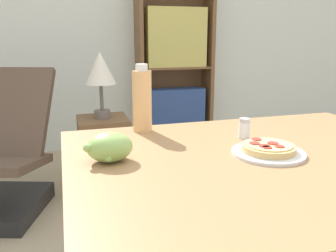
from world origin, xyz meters
The scene contains 10 objects.
wall_back centered at (0.00, 2.62, 1.30)m, with size 8.00×0.05×2.60m.
dining_table centered at (-0.08, 0.05, 0.64)m, with size 1.22×0.94×0.73m.
pizza_on_plate centered at (-0.07, 0.06, 0.74)m, with size 0.22×0.22×0.04m.
grape_bunch centered at (-0.55, 0.14, 0.77)m, with size 0.14×0.11×0.09m.
drink_bottle centered at (-0.38, 0.45, 0.85)m, with size 0.07×0.07×0.26m.
salt_shaker centered at (-0.06, 0.24, 0.77)m, with size 0.04×0.04×0.07m.
lounge_chair_near centered at (-1.08, 1.44, 0.29)m, with size 0.74×0.90×0.88m.
bookshelf centered at (0.39, 2.47, 0.72)m, with size 0.74×0.26×1.56m.
side_table centered at (-0.42, 1.56, 0.27)m, with size 0.34×0.34×0.54m.
table_lamp centered at (-0.42, 1.56, 0.86)m, with size 0.21×0.21×0.45m.
Camera 1 is at (-0.67, -0.85, 1.09)m, focal length 38.00 mm.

